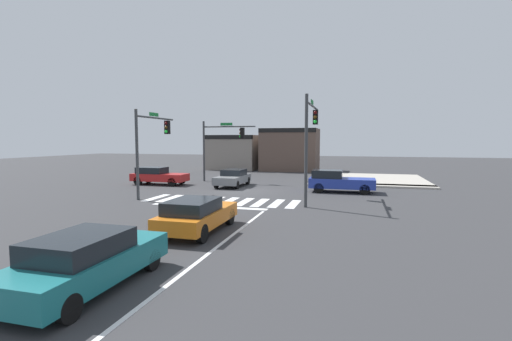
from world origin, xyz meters
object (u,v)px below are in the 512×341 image
object	(u,v)px
car_teal	(86,261)
traffic_signal_southeast	(311,130)
traffic_signal_southwest	(152,138)
car_gray	(233,178)
car_orange	(197,214)
traffic_signal_northwest	(222,140)
car_red	(158,176)
car_blue	(338,181)

from	to	relation	value
car_teal	traffic_signal_southeast	bearing A→B (deg)	-14.59
traffic_signal_southwest	car_gray	size ratio (longest dim) A/B	1.31
car_orange	car_teal	size ratio (longest dim) A/B	0.96
traffic_signal_northwest	car_red	size ratio (longest dim) A/B	1.17
traffic_signal_southeast	car_red	distance (m)	14.57
car_red	car_blue	world-z (taller)	car_blue
traffic_signal_southeast	traffic_signal_southwest	xyz separation A→B (m)	(-10.37, -0.50, -0.46)
car_gray	car_blue	xyz separation A→B (m)	(8.31, -1.07, 0.10)
traffic_signal_northwest	car_blue	world-z (taller)	traffic_signal_northwest
traffic_signal_southeast	car_gray	world-z (taller)	traffic_signal_southeast
traffic_signal_northwest	car_gray	distance (m)	4.56
car_red	car_orange	size ratio (longest dim) A/B	1.05
car_orange	car_teal	distance (m)	5.87
traffic_signal_southwest	car_red	size ratio (longest dim) A/B	1.22
traffic_signal_northwest	car_red	distance (m)	6.27
car_gray	car_blue	distance (m)	8.37
car_red	car_teal	distance (m)	21.59
traffic_signal_southwest	car_orange	bearing A→B (deg)	-139.50
traffic_signal_southeast	traffic_signal_southwest	size ratio (longest dim) A/B	1.11
car_gray	car_orange	distance (m)	14.55
traffic_signal_southeast	car_gray	bearing A→B (deg)	50.73
traffic_signal_southwest	car_orange	world-z (taller)	traffic_signal_southwest
traffic_signal_southeast	traffic_signal_southwest	distance (m)	10.39
traffic_signal_northwest	car_teal	distance (m)	23.56
car_red	car_orange	bearing A→B (deg)	-54.29
traffic_signal_southeast	car_blue	world-z (taller)	traffic_signal_southeast
traffic_signal_southeast	traffic_signal_southwest	bearing A→B (deg)	92.78
car_red	car_orange	distance (m)	16.69
car_blue	car_orange	size ratio (longest dim) A/B	1.03
car_gray	car_teal	xyz separation A→B (m)	(3.08, -20.02, 0.04)
traffic_signal_northwest	car_red	bearing A→B (deg)	-142.15
car_red	car_blue	distance (m)	14.70
car_orange	car_blue	bearing A→B (deg)	-20.72
car_gray	car_blue	size ratio (longest dim) A/B	0.94
car_gray	car_teal	bearing A→B (deg)	8.74
traffic_signal_northwest	traffic_signal_southeast	xyz separation A→B (m)	(8.84, -8.38, 0.64)
traffic_signal_southeast	car_gray	size ratio (longest dim) A/B	1.46
traffic_signal_southwest	car_blue	distance (m)	13.22
car_orange	traffic_signal_southwest	bearing A→B (deg)	40.50
traffic_signal_southwest	traffic_signal_southeast	bearing A→B (deg)	-87.22
car_red	car_teal	xyz separation A→B (m)	(9.46, -19.41, -0.02)
traffic_signal_southeast	car_teal	bearing A→B (deg)	165.41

